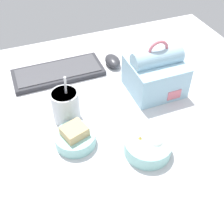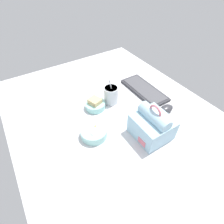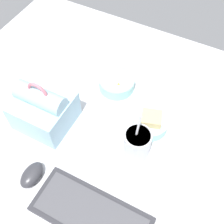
{
  "view_description": "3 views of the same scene",
  "coord_description": "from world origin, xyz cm",
  "px_view_note": "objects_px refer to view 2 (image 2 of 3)",
  "views": [
    {
      "loc": [
        -19.0,
        -59.45,
        66.27
      ],
      "look_at": [
        3.26,
        -2.49,
        7.0
      ],
      "focal_mm": 45.0,
      "sensor_mm": 36.0,
      "label": 1
    },
    {
      "loc": [
        60.43,
        -38.91,
        72.87
      ],
      "look_at": [
        3.26,
        -2.49,
        7.0
      ],
      "focal_mm": 28.0,
      "sensor_mm": 36.0,
      "label": 2
    },
    {
      "loc": [
        -21.41,
        45.22,
        84.37
      ],
      "look_at": [
        3.26,
        -2.49,
        7.0
      ],
      "focal_mm": 45.0,
      "sensor_mm": 36.0,
      "label": 3
    }
  ],
  "objects_px": {
    "lunch_bag": "(152,125)",
    "keyboard": "(144,90)",
    "soup_cup": "(111,95)",
    "bento_bowl_sandwich": "(95,105)",
    "computer_mouse": "(166,109)",
    "bento_bowl_snacks": "(94,132)"
  },
  "relations": [
    {
      "from": "bento_bowl_sandwich",
      "to": "computer_mouse",
      "type": "height_order",
      "value": "bento_bowl_sandwich"
    },
    {
      "from": "bento_bowl_sandwich",
      "to": "bento_bowl_snacks",
      "type": "height_order",
      "value": "bento_bowl_sandwich"
    },
    {
      "from": "bento_bowl_sandwich",
      "to": "lunch_bag",
      "type": "bearing_deg",
      "value": 23.13
    },
    {
      "from": "soup_cup",
      "to": "keyboard",
      "type": "bearing_deg",
      "value": 83.29
    },
    {
      "from": "keyboard",
      "to": "bento_bowl_sandwich",
      "type": "xyz_separation_m",
      "value": [
        -0.03,
        -0.35,
        0.01
      ]
    },
    {
      "from": "soup_cup",
      "to": "computer_mouse",
      "type": "bearing_deg",
      "value": 42.69
    },
    {
      "from": "bento_bowl_sandwich",
      "to": "bento_bowl_snacks",
      "type": "distance_m",
      "value": 0.21
    },
    {
      "from": "lunch_bag",
      "to": "soup_cup",
      "type": "xyz_separation_m",
      "value": [
        -0.32,
        -0.03,
        -0.01
      ]
    },
    {
      "from": "lunch_bag",
      "to": "computer_mouse",
      "type": "bearing_deg",
      "value": 112.72
    },
    {
      "from": "soup_cup",
      "to": "bento_bowl_sandwich",
      "type": "relative_size",
      "value": 1.49
    },
    {
      "from": "soup_cup",
      "to": "computer_mouse",
      "type": "xyz_separation_m",
      "value": [
        0.24,
        0.23,
        -0.04
      ]
    },
    {
      "from": "keyboard",
      "to": "computer_mouse",
      "type": "bearing_deg",
      "value": -4.46
    },
    {
      "from": "lunch_bag",
      "to": "keyboard",
      "type": "bearing_deg",
      "value": 144.68
    },
    {
      "from": "computer_mouse",
      "to": "bento_bowl_snacks",
      "type": "bearing_deg",
      "value": -98.56
    },
    {
      "from": "bento_bowl_snacks",
      "to": "computer_mouse",
      "type": "relative_size",
      "value": 1.49
    },
    {
      "from": "bento_bowl_sandwich",
      "to": "computer_mouse",
      "type": "xyz_separation_m",
      "value": [
        0.25,
        0.33,
        -0.01
      ]
    },
    {
      "from": "keyboard",
      "to": "soup_cup",
      "type": "xyz_separation_m",
      "value": [
        -0.03,
        -0.24,
        0.05
      ]
    },
    {
      "from": "lunch_bag",
      "to": "soup_cup",
      "type": "height_order",
      "value": "lunch_bag"
    },
    {
      "from": "keyboard",
      "to": "bento_bowl_snacks",
      "type": "distance_m",
      "value": 0.48
    },
    {
      "from": "computer_mouse",
      "to": "bento_bowl_sandwich",
      "type": "bearing_deg",
      "value": -126.59
    },
    {
      "from": "keyboard",
      "to": "soup_cup",
      "type": "bearing_deg",
      "value": -96.71
    },
    {
      "from": "keyboard",
      "to": "bento_bowl_sandwich",
      "type": "distance_m",
      "value": 0.35
    }
  ]
}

